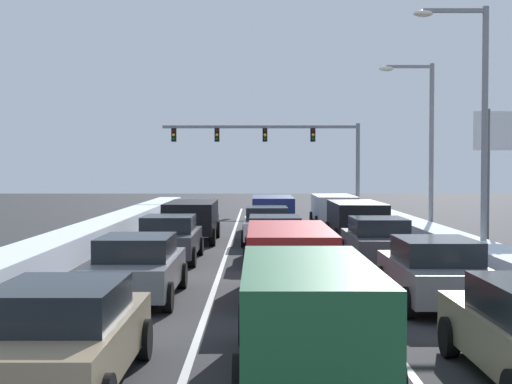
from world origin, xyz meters
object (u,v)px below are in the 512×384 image
suv_red_center_lane_second (291,255)px  suv_black_left_lane_fourth (194,217)px  sedan_maroon_center_lane_third (277,238)px  street_lamp_right_near (478,108)px  suv_green_center_lane_nearest (311,307)px  street_lamp_right_mid (426,131)px  sedan_white_center_lane_fourth (269,225)px  suv_silver_right_lane_fifth (336,208)px  traffic_light_gantry (286,142)px  suv_black_right_lane_fourth (359,218)px  sedan_gray_left_lane_second (140,267)px  sedan_gray_right_lane_second (437,271)px  sedan_silver_left_lane_fifth (200,213)px  suv_navy_center_lane_fifth (275,210)px  sedan_charcoal_left_lane_third (172,238)px  sedan_tan_left_lane_nearest (65,335)px  sedan_charcoal_right_lane_third (380,241)px

suv_red_center_lane_second → suv_black_left_lane_fourth: size_ratio=1.00×
sedan_maroon_center_lane_third → street_lamp_right_near: size_ratio=0.52×
suv_green_center_lane_nearest → sedan_maroon_center_lane_third: suv_green_center_lane_nearest is taller
street_lamp_right_mid → sedan_white_center_lane_fourth: bearing=-143.2°
sedan_white_center_lane_fourth → street_lamp_right_mid: street_lamp_right_mid is taller
suv_silver_right_lane_fifth → suv_red_center_lane_second: same height
street_lamp_right_mid → sedan_maroon_center_lane_third: bearing=-123.5°
street_lamp_right_near → traffic_light_gantry: bearing=102.4°
suv_black_right_lane_fourth → suv_black_left_lane_fourth: size_ratio=1.00×
sedan_maroon_center_lane_third → sedan_gray_left_lane_second: bearing=-116.3°
suv_red_center_lane_second → traffic_light_gantry: traffic_light_gantry is taller
sedan_gray_left_lane_second → traffic_light_gantry: size_ratio=0.32×
sedan_maroon_center_lane_third → sedan_gray_left_lane_second: same height
sedan_gray_right_lane_second → traffic_light_gantry: size_ratio=0.32×
street_lamp_right_mid → suv_black_left_lane_fourth: bearing=-155.4°
suv_black_right_lane_fourth → sedan_silver_left_lane_fifth: size_ratio=1.09×
suv_navy_center_lane_fifth → sedan_charcoal_left_lane_third: bearing=-107.7°
suv_navy_center_lane_fifth → street_lamp_right_near: bearing=-54.8°
suv_red_center_lane_second → sedan_gray_left_lane_second: 3.59m
suv_navy_center_lane_fifth → street_lamp_right_mid: street_lamp_right_mid is taller
traffic_light_gantry → suv_black_left_lane_fourth: bearing=-102.1°
sedan_tan_left_lane_nearest → traffic_light_gantry: size_ratio=0.32×
sedan_tan_left_lane_nearest → street_lamp_right_mid: 27.66m
suv_black_right_lane_fourth → suv_black_left_lane_fourth: 6.81m
sedan_charcoal_left_lane_third → suv_black_left_lane_fourth: (0.19, 6.24, 0.25)m
sedan_tan_left_lane_nearest → street_lamp_right_mid: size_ratio=0.56×
suv_red_center_lane_second → sedan_maroon_center_lane_third: suv_red_center_lane_second is taller
suv_red_center_lane_second → suv_navy_center_lane_fifth: 18.22m
suv_black_right_lane_fourth → suv_navy_center_lane_fifth: (-3.32, 5.60, 0.00)m
sedan_charcoal_right_lane_third → suv_black_right_lane_fourth: bearing=87.9°
suv_red_center_lane_second → suv_green_center_lane_nearest: bearing=-90.1°
suv_green_center_lane_nearest → suv_navy_center_lane_fifth: size_ratio=1.00×
sedan_tan_left_lane_nearest → suv_silver_right_lane_fifth: bearing=76.1°
sedan_charcoal_right_lane_third → sedan_tan_left_lane_nearest: 14.58m
suv_black_left_lane_fourth → suv_red_center_lane_second: bearing=-75.1°
traffic_light_gantry → street_lamp_right_mid: (6.15, -16.61, -0.04)m
sedan_gray_right_lane_second → sedan_charcoal_right_lane_third: 6.73m
sedan_charcoal_right_lane_third → suv_black_left_lane_fourth: size_ratio=0.92×
street_lamp_right_near → street_lamp_right_mid: size_ratio=1.08×
suv_green_center_lane_nearest → sedan_gray_left_lane_second: size_ratio=1.09×
suv_black_right_lane_fourth → suv_red_center_lane_second: size_ratio=1.00×
sedan_maroon_center_lane_third → sedan_tan_left_lane_nearest: 14.21m
sedan_maroon_center_lane_third → sedan_white_center_lane_fourth: bearing=91.8°
sedan_gray_right_lane_second → suv_red_center_lane_second: suv_red_center_lane_second is taller
suv_red_center_lane_second → sedan_gray_right_lane_second: bearing=-16.0°
sedan_charcoal_right_lane_third → suv_green_center_lane_nearest: suv_green_center_lane_nearest is taller
suv_silver_right_lane_fifth → suv_red_center_lane_second: size_ratio=1.00×
suv_green_center_lane_nearest → traffic_light_gantry: (1.16, 40.98, 3.87)m
suv_black_right_lane_fourth → sedan_maroon_center_lane_third: suv_black_right_lane_fourth is taller
suv_navy_center_lane_fifth → suv_silver_right_lane_fifth: bearing=25.5°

